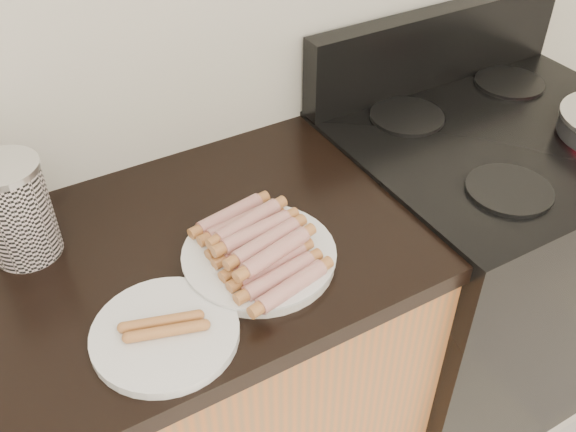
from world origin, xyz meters
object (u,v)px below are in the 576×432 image
side_plate (165,334)px  canister (16,210)px  main_plate (259,258)px  stove (473,270)px

side_plate → canister: canister is taller
main_plate → stove: bearing=6.8°
side_plate → main_plate: bearing=20.4°
stove → side_plate: (-0.93, -0.17, 0.45)m
stove → main_plate: main_plate is taller
stove → canister: 1.21m
side_plate → stove: bearing=10.1°
side_plate → canister: 0.37m
main_plate → side_plate: (-0.22, -0.08, -0.00)m
main_plate → canister: canister is taller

